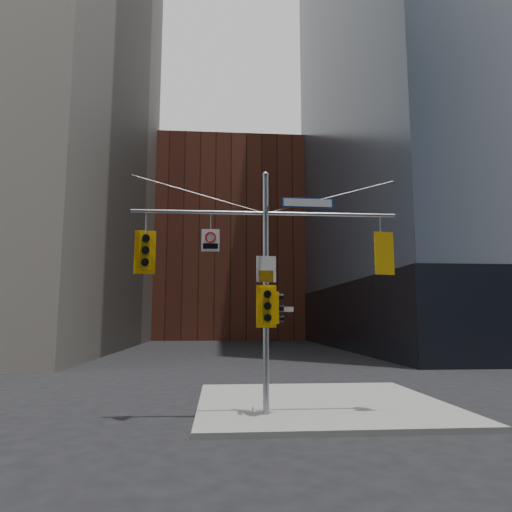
{
  "coord_description": "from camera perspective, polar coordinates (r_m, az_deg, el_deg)",
  "views": [
    {
      "loc": [
        -1.35,
        -11.38,
        2.86
      ],
      "look_at": [
        -0.29,
        2.0,
        4.7
      ],
      "focal_mm": 32.0,
      "sensor_mm": 36.0,
      "label": 1
    }
  ],
  "objects": [
    {
      "name": "ground",
      "position": [
        11.81,
        2.34,
        -21.79
      ],
      "size": [
        160.0,
        160.0,
        0.0
      ],
      "primitive_type": "plane",
      "color": "black",
      "rests_on": "ground"
    },
    {
      "name": "sidewalk_corner",
      "position": [
        15.99,
        8.02,
        -17.75
      ],
      "size": [
        8.0,
        8.0,
        0.15
      ],
      "primitive_type": "cube",
      "color": "gray",
      "rests_on": "ground"
    },
    {
      "name": "brick_midrise",
      "position": [
        70.28,
        -3.37,
        1.36
      ],
      "size": [
        26.0,
        20.0,
        28.0
      ],
      "primitive_type": "cube",
      "color": "brown",
      "rests_on": "ground"
    },
    {
      "name": "signal_assembly",
      "position": [
        13.53,
        1.23,
        -1.18
      ],
      "size": [
        8.0,
        0.8,
        7.3
      ],
      "color": "gray",
      "rests_on": "ground"
    },
    {
      "name": "traffic_light_west_arm",
      "position": [
        13.7,
        -13.69,
        0.57
      ],
      "size": [
        0.61,
        0.55,
        1.3
      ],
      "rotation": [
        0.0,
        0.0,
        0.2
      ],
      "color": "#DCA50B",
      "rests_on": "ground"
    },
    {
      "name": "traffic_light_east_arm",
      "position": [
        14.37,
        15.4,
        0.25
      ],
      "size": [
        0.62,
        0.54,
        1.3
      ],
      "rotation": [
        0.0,
        0.0,
        3.29
      ],
      "color": "#DCA50B",
      "rests_on": "ground"
    },
    {
      "name": "traffic_light_pole_side",
      "position": [
        13.48,
        2.6,
        -6.48
      ],
      "size": [
        0.39,
        0.33,
        0.94
      ],
      "rotation": [
        0.0,
        0.0,
        1.41
      ],
      "color": "#DCA50B",
      "rests_on": "ground"
    },
    {
      "name": "traffic_light_pole_front",
      "position": [
        13.18,
        1.36,
        -6.28
      ],
      "size": [
        0.59,
        0.46,
        1.24
      ],
      "rotation": [
        0.0,
        0.0,
        -0.01
      ],
      "color": "#DCA50B",
      "rests_on": "ground"
    },
    {
      "name": "street_sign_blade",
      "position": [
        14.07,
        6.48,
        6.62
      ],
      "size": [
        1.59,
        0.1,
        0.31
      ],
      "rotation": [
        0.0,
        0.0,
        0.03
      ],
      "color": "navy",
      "rests_on": "ground"
    },
    {
      "name": "regulatory_sign_arm",
      "position": [
        13.56,
        -5.71,
        2.06
      ],
      "size": [
        0.53,
        0.08,
        0.67
      ],
      "rotation": [
        0.0,
        0.0,
        -0.07
      ],
      "color": "silver",
      "rests_on": "ground"
    },
    {
      "name": "regulatory_sign_pole",
      "position": [
        13.4,
        1.28,
        -1.73
      ],
      "size": [
        0.59,
        0.1,
        0.77
      ],
      "rotation": [
        0.0,
        0.0,
        0.11
      ],
      "color": "silver",
      "rests_on": "ground"
    },
    {
      "name": "street_blade_ew",
      "position": [
        13.5,
        3.15,
        -6.67
      ],
      "size": [
        0.73,
        0.12,
        0.15
      ],
      "rotation": [
        0.0,
        0.0,
        -0.12
      ],
      "color": "silver",
      "rests_on": "ground"
    },
    {
      "name": "street_blade_ns",
      "position": [
        13.9,
        1.06,
        -8.22
      ],
      "size": [
        0.12,
        0.78,
        0.16
      ],
      "rotation": [
        0.0,
        0.0,
        -0.11
      ],
      "color": "#145926",
      "rests_on": "ground"
    }
  ]
}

